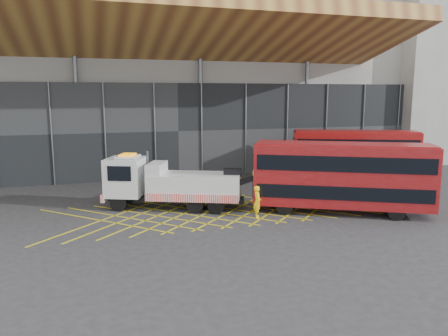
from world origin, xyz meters
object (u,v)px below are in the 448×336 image
object	(u,v)px
bus_towed	(342,175)
worker	(257,202)
bus_second	(354,153)
recovery_truck	(168,183)

from	to	relation	value
bus_towed	worker	xyz separation A→B (m)	(-5.16, 0.59, -1.42)
bus_second	recovery_truck	bearing A→B (deg)	-141.04
bus_towed	worker	world-z (taller)	bus_towed
bus_towed	bus_second	bearing A→B (deg)	80.47
recovery_truck	bus_second	distance (m)	17.14
recovery_truck	bus_towed	size ratio (longest dim) A/B	0.94
bus_second	worker	distance (m)	14.49
recovery_truck	bus_second	world-z (taller)	bus_second
recovery_truck	bus_second	xyz separation A→B (m)	(16.48, 4.65, 0.67)
recovery_truck	bus_second	size ratio (longest dim) A/B	0.95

